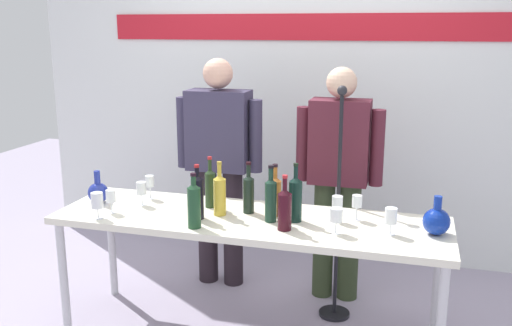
{
  "coord_description": "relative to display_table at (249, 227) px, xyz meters",
  "views": [
    {
      "loc": [
        0.88,
        -2.93,
        1.83
      ],
      "look_at": [
        0.0,
        0.15,
        1.05
      ],
      "focal_mm": 39.41,
      "sensor_mm": 36.0,
      "label": 1
    }
  ],
  "objects": [
    {
      "name": "wine_glass_right_3",
      "position": [
        0.79,
        -0.06,
        0.16
      ],
      "size": [
        0.06,
        0.06,
        0.15
      ],
      "color": "white",
      "rests_on": "display_table"
    },
    {
      "name": "back_wall",
      "position": [
        0.0,
        1.46,
        0.8
      ],
      "size": [
        4.48,
        0.11,
        3.0
      ],
      "color": "white",
      "rests_on": "ground"
    },
    {
      "name": "wine_glass_right_1",
      "position": [
        0.6,
        0.13,
        0.17
      ],
      "size": [
        0.06,
        0.06,
        0.15
      ],
      "color": "white",
      "rests_on": "display_table"
    },
    {
      "name": "wine_glass_left_1",
      "position": [
        -0.7,
        0.04,
        0.17
      ],
      "size": [
        0.06,
        0.06,
        0.15
      ],
      "color": "white",
      "rests_on": "display_table"
    },
    {
      "name": "wine_glass_left_2",
      "position": [
        -0.82,
        -0.25,
        0.17
      ],
      "size": [
        0.07,
        0.07,
        0.15
      ],
      "color": "white",
      "rests_on": "display_table"
    },
    {
      "name": "display_table",
      "position": [
        0.0,
        0.0,
        0.0
      ],
      "size": [
        2.26,
        0.66,
        0.76
      ],
      "color": "silver",
      "rests_on": "ground"
    },
    {
      "name": "presenter_right",
      "position": [
        0.42,
        0.68,
        0.19
      ],
      "size": [
        0.58,
        0.22,
        1.58
      ],
      "color": "#303C23",
      "rests_on": "ground"
    },
    {
      "name": "wine_bottle_4",
      "position": [
        -0.03,
        0.08,
        0.19
      ],
      "size": [
        0.07,
        0.07,
        0.31
      ],
      "color": "black",
      "rests_on": "display_table"
    },
    {
      "name": "presenter_left",
      "position": [
        -0.42,
        0.68,
        0.23
      ],
      "size": [
        0.62,
        0.22,
        1.63
      ],
      "color": "black",
      "rests_on": "ground"
    },
    {
      "name": "wine_bottle_8",
      "position": [
        -0.18,
        -0.0,
        0.19
      ],
      "size": [
        0.07,
        0.07,
        0.32
      ],
      "color": "gold",
      "rests_on": "display_table"
    },
    {
      "name": "wine_glass_left_0",
      "position": [
        -0.71,
        0.18,
        0.17
      ],
      "size": [
        0.06,
        0.06,
        0.15
      ],
      "color": "white",
      "rests_on": "display_table"
    },
    {
      "name": "wine_bottle_5",
      "position": [
        0.24,
        -0.14,
        0.19
      ],
      "size": [
        0.08,
        0.08,
        0.31
      ],
      "color": "black",
      "rests_on": "display_table"
    },
    {
      "name": "wine_bottle_0",
      "position": [
        -0.24,
        -0.24,
        0.2
      ],
      "size": [
        0.07,
        0.07,
        0.31
      ],
      "color": "#1A4024",
      "rests_on": "display_table"
    },
    {
      "name": "wine_bottle_2",
      "position": [
        -0.28,
        0.12,
        0.19
      ],
      "size": [
        0.06,
        0.06,
        0.31
      ],
      "color": "#21371B",
      "rests_on": "display_table"
    },
    {
      "name": "decanter_blue_left",
      "position": [
        -0.98,
        0.01,
        0.13
      ],
      "size": [
        0.13,
        0.13,
        0.2
      ],
      "color": "navy",
      "rests_on": "display_table"
    },
    {
      "name": "wine_bottle_1",
      "position": [
        0.14,
        -0.03,
        0.2
      ],
      "size": [
        0.07,
        0.07,
        0.32
      ],
      "color": "#163526",
      "rests_on": "display_table"
    },
    {
      "name": "wine_bottle_6",
      "position": [
        -0.28,
        -0.1,
        0.2
      ],
      "size": [
        0.07,
        0.07,
        0.32
      ],
      "color": "black",
      "rests_on": "display_table"
    },
    {
      "name": "wine_bottle_7",
      "position": [
        0.27,
        0.01,
        0.2
      ],
      "size": [
        0.07,
        0.07,
        0.34
      ],
      "color": "black",
      "rests_on": "display_table"
    },
    {
      "name": "wine_glass_right_2",
      "position": [
        0.5,
        0.06,
        0.17
      ],
      "size": [
        0.06,
        0.06,
        0.15
      ],
      "color": "white",
      "rests_on": "display_table"
    },
    {
      "name": "decanter_blue_right",
      "position": [
        1.03,
        0.01,
        0.14
      ],
      "size": [
        0.14,
        0.14,
        0.21
      ],
      "color": "navy",
      "rests_on": "display_table"
    },
    {
      "name": "wine_glass_right_0",
      "position": [
        0.52,
        -0.12,
        0.16
      ],
      "size": [
        0.07,
        0.07,
        0.14
      ],
      "color": "white",
      "rests_on": "display_table"
    },
    {
      "name": "wine_bottle_3",
      "position": [
        0.13,
        0.08,
        0.19
      ],
      "size": [
        0.07,
        0.07,
        0.31
      ],
      "color": "orange",
      "rests_on": "display_table"
    },
    {
      "name": "wine_glass_left_3",
      "position": [
        -0.8,
        -0.14,
        0.16
      ],
      "size": [
        0.06,
        0.06,
        0.14
      ],
      "color": "white",
      "rests_on": "display_table"
    },
    {
      "name": "microphone_stand",
      "position": [
        0.46,
        0.41,
        -0.2
      ],
      "size": [
        0.2,
        0.2,
        1.49
      ],
      "color": "black",
      "rests_on": "ground"
    }
  ]
}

